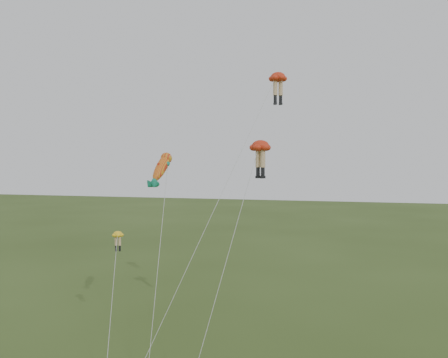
# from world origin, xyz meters

# --- Properties ---
(legs_kite_red_high) EXTENTS (9.08, 9.04, 21.04)m
(legs_kite_red_high) POSITION_xyz_m (6.19, 6.89, 20.12)
(legs_kite_red_high) COLOR red
(legs_kite_red_high) RESTS_ON ground
(legs_kite_red_mid) EXTENTS (4.12, 9.22, 16.08)m
(legs_kite_red_mid) POSITION_xyz_m (5.28, 5.66, 15.29)
(legs_kite_red_mid) COLOR red
(legs_kite_red_mid) RESTS_ON ground
(legs_kite_yellow) EXTENTS (4.44, 10.02, 9.09)m
(legs_kite_yellow) POSITION_xyz_m (-5.91, 5.65, 8.29)
(legs_kite_yellow) COLOR yellow
(legs_kite_yellow) RESTS_ON ground
(fish_kite) EXTENTS (1.73, 6.45, 15.47)m
(fish_kite) POSITION_xyz_m (-1.91, 4.96, 14.07)
(fish_kite) COLOR orange
(fish_kite) RESTS_ON ground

